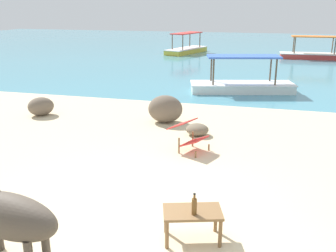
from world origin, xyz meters
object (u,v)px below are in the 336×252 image
Objects in this scene: boat_yellow at (186,49)px; boat_white at (242,84)px; boat_red at (313,54)px; cow at (6,216)px; deck_chair_near at (188,133)px; bottle at (194,206)px; low_bench_table at (192,215)px.

boat_yellow and boat_white have the same top height.
boat_red is at bearing 57.60° from boat_white.
cow is 1.90× the size of deck_chair_near.
deck_chair_near is (-0.76, 3.27, -0.16)m from bottle.
low_bench_table is 9.46m from boat_white.
boat_red is at bearing -96.44° from cow.
bottle is 0.08× the size of boat_white.
boat_white is at bearing -139.03° from boat_yellow.
boat_yellow is at bearing -8.61° from boat_red.
bottle reaches higher than deck_chair_near.
boat_yellow is at bearing 124.41° from deck_chair_near.
low_bench_table is at bearing -103.69° from boat_white.
boat_yellow reaches higher than low_bench_table.
boat_white is (-3.30, -9.97, 0.00)m from boat_red.
cow is 21.41m from boat_yellow.
deck_chair_near is 16.73m from boat_red.
deck_chair_near is (-0.72, 3.18, 0.03)m from low_bench_table.
bottle is (2.05, 0.94, -0.09)m from cow.
cow is 10.67m from boat_white.
deck_chair_near is 0.24× the size of boat_white.
cow reaches higher than deck_chair_near.
deck_chair_near is 0.24× the size of boat_red.
cow is 21.12m from boat_red.
low_bench_table is 0.22× the size of boat_yellow.
boat_red is (3.24, 19.43, -0.11)m from low_bench_table.
boat_white is at bearing 90.60° from bottle.
bottle is at bearing -83.35° from low_bench_table.
boat_yellow reaches higher than deck_chair_near.
boat_yellow is (-3.69, 17.07, -0.13)m from deck_chair_near.
low_bench_table is 0.21m from bottle.
boat_yellow is at bearing 97.89° from boat_white.
bottle is at bearing -103.48° from boat_white.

